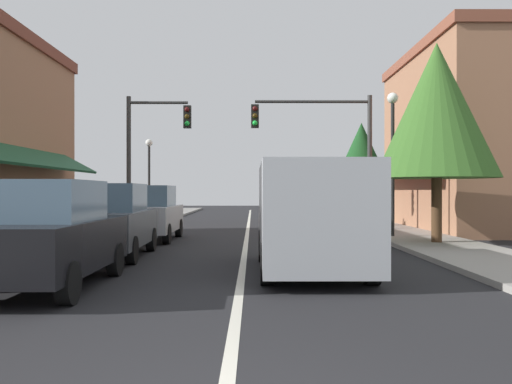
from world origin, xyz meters
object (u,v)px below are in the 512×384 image
at_px(street_lamp_right_mid, 393,141).
at_px(tree_right_far, 361,149).
at_px(traffic_signal_left_corner, 149,143).
at_px(parked_car_second_left, 109,221).
at_px(traffic_signal_mast_arm, 327,138).
at_px(van_in_lane, 310,214).
at_px(tree_right_near, 437,111).
at_px(parked_car_nearest_left, 46,235).
at_px(parked_car_third_left, 149,213).
at_px(street_lamp_left_far, 149,165).

bearing_deg(street_lamp_right_mid, tree_right_far, 83.86).
xyz_separation_m(traffic_signal_left_corner, street_lamp_right_mid, (8.75, -4.23, -0.29)).
bearing_deg(street_lamp_right_mid, parked_car_second_left, -148.46).
height_order(parked_car_second_left, traffic_signal_mast_arm, traffic_signal_mast_arm).
xyz_separation_m(van_in_lane, tree_right_near, (4.19, 5.16, 2.77)).
bearing_deg(traffic_signal_left_corner, parked_car_nearest_left, -86.63).
bearing_deg(parked_car_third_left, traffic_signal_mast_arm, 31.37).
bearing_deg(van_in_lane, parked_car_nearest_left, -156.82).
height_order(parked_car_nearest_left, traffic_signal_mast_arm, traffic_signal_mast_arm).
height_order(traffic_signal_left_corner, tree_right_near, tree_right_near).
bearing_deg(parked_car_nearest_left, parked_car_second_left, 90.89).
relative_size(parked_car_third_left, traffic_signal_mast_arm, 0.77).
bearing_deg(parked_car_second_left, van_in_lane, -29.32).
distance_m(van_in_lane, tree_right_far, 20.19).
bearing_deg(traffic_signal_mast_arm, parked_car_second_left, -126.84).
xyz_separation_m(parked_car_nearest_left, tree_right_near, (8.69, 7.08, 3.04)).
xyz_separation_m(parked_car_nearest_left, traffic_signal_mast_arm, (6.29, 12.85, 2.77)).
distance_m(parked_car_second_left, parked_car_third_left, 4.67).
relative_size(parked_car_third_left, traffic_signal_left_corner, 0.76).
bearing_deg(traffic_signal_mast_arm, street_lamp_left_far, 142.89).
xyz_separation_m(street_lamp_right_mid, tree_right_far, (1.30, 12.08, 0.60)).
height_order(traffic_signal_mast_arm, tree_right_near, tree_right_near).
height_order(parked_car_second_left, parked_car_third_left, same).
bearing_deg(traffic_signal_mast_arm, street_lamp_right_mid, -64.84).
bearing_deg(street_lamp_right_mid, parked_car_third_left, -178.12).
relative_size(street_lamp_left_far, tree_right_far, 0.79).
bearing_deg(traffic_signal_mast_arm, tree_right_far, 70.75).
xyz_separation_m(traffic_signal_left_corner, street_lamp_left_far, (-1.02, 5.46, -0.67)).
distance_m(van_in_lane, traffic_signal_left_corner, 12.97).
xyz_separation_m(parked_car_third_left, street_lamp_right_mid, (7.96, 0.26, 2.37)).
xyz_separation_m(parked_car_nearest_left, van_in_lane, (4.50, 1.92, 0.27)).
xyz_separation_m(parked_car_second_left, tree_right_far, (9.34, 17.01, 2.97)).
bearing_deg(van_in_lane, tree_right_far, 76.30).
relative_size(parked_car_nearest_left, parked_car_third_left, 1.00).
relative_size(parked_car_nearest_left, tree_right_near, 0.70).
height_order(street_lamp_left_far, tree_right_far, tree_right_far).
relative_size(van_in_lane, tree_right_far, 0.98).
bearing_deg(parked_car_nearest_left, street_lamp_right_mid, 49.23).
relative_size(tree_right_near, tree_right_far, 1.11).
distance_m(traffic_signal_left_corner, tree_right_far, 12.76).
height_order(parked_car_second_left, tree_right_far, tree_right_far).
height_order(traffic_signal_left_corner, tree_right_far, traffic_signal_left_corner).
xyz_separation_m(traffic_signal_mast_arm, street_lamp_right_mid, (1.67, -3.56, -0.40)).
xyz_separation_m(parked_car_third_left, traffic_signal_left_corner, (-0.80, 4.49, 2.66)).
bearing_deg(parked_car_nearest_left, traffic_signal_mast_arm, 63.76).
distance_m(parked_car_nearest_left, van_in_lane, 4.90).
distance_m(parked_car_third_left, van_in_lane, 8.41).
relative_size(parked_car_second_left, street_lamp_left_far, 0.99).
distance_m(van_in_lane, tree_right_near, 7.20).
bearing_deg(parked_car_third_left, van_in_lane, -57.59).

